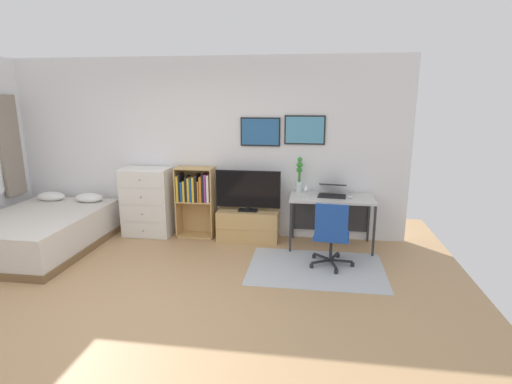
{
  "coord_description": "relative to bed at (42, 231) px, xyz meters",
  "views": [
    {
      "loc": [
        1.68,
        -3.54,
        2.12
      ],
      "look_at": [
        0.95,
        1.5,
        0.91
      ],
      "focal_mm": 28.2,
      "sensor_mm": 36.0,
      "label": 1
    }
  ],
  "objects": [
    {
      "name": "ground_plane",
      "position": [
        2.1,
        -1.35,
        -0.26
      ],
      "size": [
        7.2,
        7.2,
        0.0
      ],
      "primitive_type": "plane",
      "color": "tan"
    },
    {
      "name": "television",
      "position": [
        2.83,
        0.79,
        0.5
      ],
      "size": [
        0.97,
        0.16,
        0.61
      ],
      "color": "black",
      "rests_on": "tv_stand"
    },
    {
      "name": "bed",
      "position": [
        0.0,
        0.0,
        0.0
      ],
      "size": [
        1.48,
        2.03,
        0.65
      ],
      "rotation": [
        0.0,
        0.0,
        0.01
      ],
      "color": "brown",
      "rests_on": "ground_plane"
    },
    {
      "name": "bamboo_vase",
      "position": [
        3.58,
        0.91,
        0.73
      ],
      "size": [
        0.09,
        0.1,
        0.53
      ],
      "color": "silver",
      "rests_on": "desk"
    },
    {
      "name": "tv_stand",
      "position": [
        2.83,
        0.81,
        -0.04
      ],
      "size": [
        0.91,
        0.41,
        0.46
      ],
      "color": "tan",
      "rests_on": "ground_plane"
    },
    {
      "name": "wine_glass",
      "position": [
        3.69,
        0.62,
        0.61
      ],
      "size": [
        0.07,
        0.07,
        0.18
      ],
      "color": "silver",
      "rests_on": "desk"
    },
    {
      "name": "dresser",
      "position": [
        1.25,
        0.8,
        0.27
      ],
      "size": [
        0.73,
        0.46,
        1.06
      ],
      "color": "white",
      "rests_on": "ground_plane"
    },
    {
      "name": "computer_mouse",
      "position": [
        4.3,
        0.66,
        0.49
      ],
      "size": [
        0.06,
        0.1,
        0.03
      ],
      "primitive_type": "ellipsoid",
      "color": "silver",
      "rests_on": "desk"
    },
    {
      "name": "office_chair",
      "position": [
        4.03,
        -0.06,
        0.19
      ],
      "size": [
        0.57,
        0.58,
        0.86
      ],
      "rotation": [
        0.0,
        0.0,
        -0.09
      ],
      "color": "#232326",
      "rests_on": "ground_plane"
    },
    {
      "name": "area_rug",
      "position": [
        3.85,
        -0.12,
        -0.26
      ],
      "size": [
        1.7,
        1.2,
        0.01
      ],
      "primitive_type": "cube",
      "color": "#B2B7BC",
      "rests_on": "ground_plane"
    },
    {
      "name": "bookshelf",
      "position": [
        2.0,
        0.86,
        0.4
      ],
      "size": [
        0.57,
        0.3,
        1.08
      ],
      "color": "tan",
      "rests_on": "ground_plane"
    },
    {
      "name": "laptop",
      "position": [
        4.06,
        0.8,
        0.54
      ],
      "size": [
        0.43,
        0.45,
        0.17
      ],
      "rotation": [
        0.0,
        0.0,
        -0.1
      ],
      "color": "black",
      "rests_on": "desk"
    },
    {
      "name": "wall_back_with_posters",
      "position": [
        2.12,
        1.07,
        1.09
      ],
      "size": [
        6.12,
        0.09,
        2.7
      ],
      "color": "white",
      "rests_on": "ground_plane"
    },
    {
      "name": "desk",
      "position": [
        4.05,
        0.78,
        0.34
      ],
      "size": [
        1.18,
        0.63,
        0.74
      ],
      "color": "silver",
      "rests_on": "ground_plane"
    }
  ]
}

